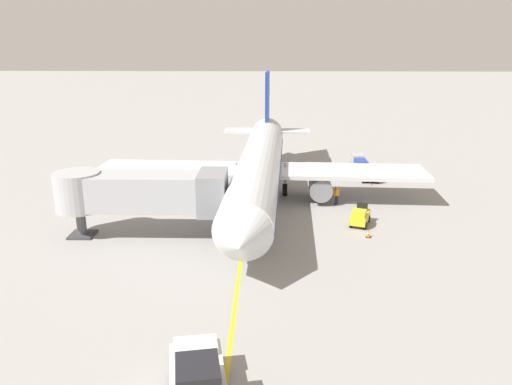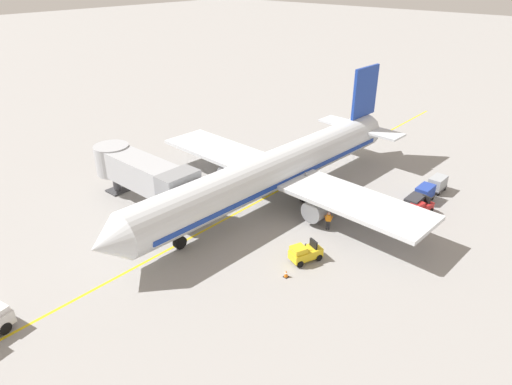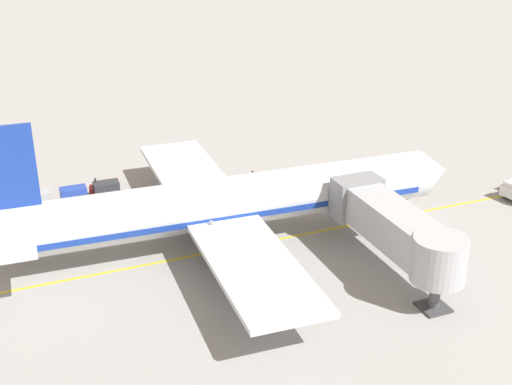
{
  "view_description": "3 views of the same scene",
  "coord_description": "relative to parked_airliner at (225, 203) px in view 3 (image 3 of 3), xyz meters",
  "views": [
    {
      "loc": [
        -1.73,
        41.62,
        14.0
      ],
      "look_at": [
        -0.86,
        4.82,
        2.63
      ],
      "focal_mm": 34.58,
      "sensor_mm": 36.0,
      "label": 1
    },
    {
      "loc": [
        -25.41,
        29.05,
        20.61
      ],
      "look_at": [
        -2.69,
        3.25,
        3.16
      ],
      "focal_mm": 31.87,
      "sensor_mm": 36.0,
      "label": 2
    },
    {
      "loc": [
        41.3,
        -16.32,
        23.78
      ],
      "look_at": [
        -3.7,
        2.12,
        2.37
      ],
      "focal_mm": 47.97,
      "sensor_mm": 36.0,
      "label": 3
    }
  ],
  "objects": [
    {
      "name": "baggage_tug_lead",
      "position": [
        -8.05,
        6.24,
        -2.47
      ],
      "size": [
        1.99,
        2.76,
        1.62
      ],
      "color": "gold",
      "rests_on": "ground"
    },
    {
      "name": "ground_plane",
      "position": [
        1.03,
        1.39,
        -3.19
      ],
      "size": [
        400.0,
        400.0,
        0.0
      ],
      "primitive_type": "plane",
      "color": "gray"
    },
    {
      "name": "baggage_cart_third_in_train",
      "position": [
        -11.01,
        -12.21,
        -2.24
      ],
      "size": [
        1.32,
        2.91,
        1.58
      ],
      "color": "#4C4C51",
      "rests_on": "ground"
    },
    {
      "name": "parked_airliner",
      "position": [
        0.0,
        0.0,
        0.0
      ],
      "size": [
        30.2,
        37.31,
        10.63
      ],
      "color": "silver",
      "rests_on": "ground"
    },
    {
      "name": "baggage_cart_second_in_train",
      "position": [
        -10.9,
        -9.35,
        -2.24
      ],
      "size": [
        1.32,
        2.91,
        1.58
      ],
      "color": "#4C4C51",
      "rests_on": "ground"
    },
    {
      "name": "jet_bridge",
      "position": [
        8.44,
        8.97,
        0.27
      ],
      "size": [
        12.57,
        3.5,
        4.98
      ],
      "color": "#A8AAAF",
      "rests_on": "ground"
    },
    {
      "name": "safety_cone_nose_left",
      "position": [
        -8.26,
        8.79,
        -2.9
      ],
      "size": [
        0.36,
        0.36,
        0.59
      ],
      "color": "black",
      "rests_on": "ground"
    },
    {
      "name": "gate_lead_in_line",
      "position": [
        1.03,
        1.39,
        -3.18
      ],
      "size": [
        0.24,
        80.0,
        0.01
      ],
      "primitive_type": "cube",
      "color": "gold",
      "rests_on": "ground"
    },
    {
      "name": "ground_crew_wing_walker",
      "position": [
        -6.86,
        1.18,
        -2.23
      ],
      "size": [
        0.68,
        0.43,
        1.69
      ],
      "color": "#232328",
      "rests_on": "ground"
    },
    {
      "name": "baggage_cart_front",
      "position": [
        -11.06,
        -6.63,
        -2.24
      ],
      "size": [
        1.32,
        2.91,
        1.58
      ],
      "color": "#4C4C51",
      "rests_on": "ground"
    },
    {
      "name": "baggage_tug_trailing",
      "position": [
        -11.66,
        -6.62,
        -2.47
      ],
      "size": [
        1.69,
        2.68,
        1.62
      ],
      "color": "#B21E1E",
      "rests_on": "ground"
    },
    {
      "name": "ground_crew_loader",
      "position": [
        -5.3,
        -1.67,
        -2.23
      ],
      "size": [
        0.53,
        0.61,
        1.69
      ],
      "color": "#232328",
      "rests_on": "ground"
    }
  ]
}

